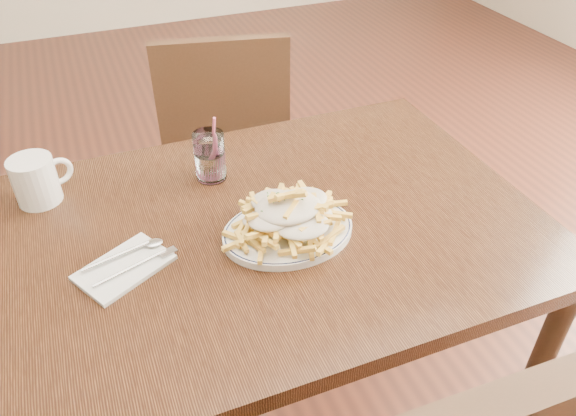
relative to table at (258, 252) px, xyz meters
name	(u,v)px	position (x,y,z in m)	size (l,w,h in m)	color
table	(258,252)	(0.00, 0.00, 0.00)	(1.20, 0.80, 0.75)	black
chair_far	(225,138)	(0.15, 0.78, -0.16)	(0.49, 0.49, 0.90)	#321E10
fries_plate	(288,231)	(0.05, -0.06, 0.09)	(0.31, 0.28, 0.02)	white
loaded_fries	(288,212)	(0.05, -0.06, 0.14)	(0.25, 0.20, 0.08)	#E9BB47
napkin	(124,267)	(-0.28, -0.03, 0.08)	(0.17, 0.11, 0.01)	silver
cutlery	(123,263)	(-0.28, -0.03, 0.09)	(0.19, 0.12, 0.01)	silver
water_glass	(210,159)	(-0.04, 0.21, 0.13)	(0.07, 0.07, 0.16)	white
coffee_mug	(36,180)	(-0.42, 0.26, 0.13)	(0.13, 0.10, 0.11)	white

